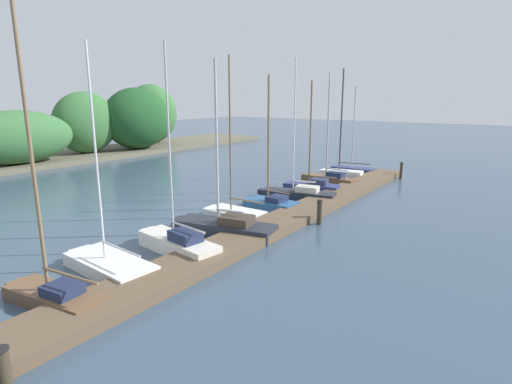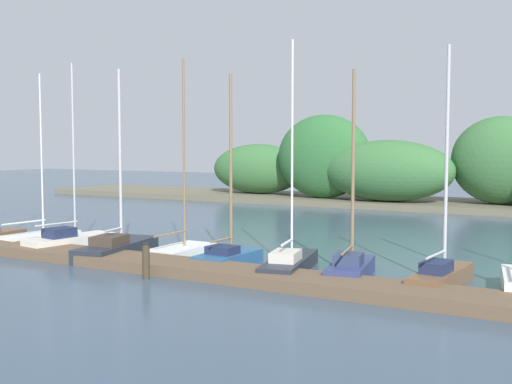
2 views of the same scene
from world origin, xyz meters
name	(u,v)px [view 1 (image 1 of 2)]	position (x,y,z in m)	size (l,w,h in m)	color
dock_pier	(291,217)	(0.00, 13.43, 0.17)	(28.00, 1.80, 0.35)	brown
far_shore	(62,130)	(4.28, 39.08, 2.68)	(58.72, 8.85, 6.90)	#66604C
sailboat_1	(52,290)	(-10.25, 14.82, 0.41)	(1.39, 3.48, 7.84)	brown
sailboat_2	(107,263)	(-8.08, 15.49, 0.27)	(1.61, 3.70, 7.04)	white
sailboat_3	(177,242)	(-5.65, 14.85, 0.38)	(1.53, 3.90, 7.24)	silver
sailboat_4	(223,225)	(-3.17, 14.77, 0.37)	(2.07, 4.57, 6.84)	#232833
sailboat_5	(233,211)	(-1.07, 15.92, 0.30)	(1.37, 3.15, 7.21)	white
sailboat_6	(270,201)	(1.26, 15.38, 0.36)	(1.31, 2.87, 6.47)	#285684
sailboat_7	(296,193)	(3.66, 15.24, 0.34)	(1.90, 4.36, 7.40)	#232833
sailboat_8	(311,186)	(5.68, 15.38, 0.39)	(1.61, 3.38, 6.36)	navy
sailboat_9	(328,178)	(8.38, 15.58, 0.41)	(1.20, 3.81, 6.90)	brown
sailboat_10	(340,172)	(10.53, 15.70, 0.45)	(1.51, 3.41, 7.27)	white
sailboat_11	(353,169)	(13.16, 15.87, 0.29)	(1.11, 3.34, 6.23)	navy
mooring_piling_0	(3,371)	(-12.57, 12.24, 0.48)	(0.30, 0.30, 0.94)	#3D3323
mooring_piling_1	(319,212)	(0.29, 12.16, 0.55)	(0.26, 0.26, 1.10)	#3D3323
mooring_piling_2	(401,171)	(12.76, 12.23, 0.57)	(0.22, 0.22, 1.14)	#3D3323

